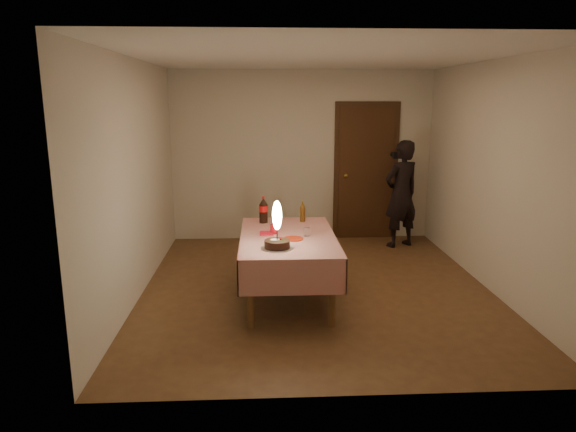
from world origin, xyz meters
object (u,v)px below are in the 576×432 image
object	(u,v)px
clear_cup	(307,232)
cola_bottle	(263,210)
amber_bottle_left	(278,212)
photographer	(401,194)
red_plate	(293,239)
amber_bottle_right	(303,212)
red_cup	(274,229)
dining_table	(288,244)
birthday_cake	(277,236)

from	to	relation	value
clear_cup	cola_bottle	distance (m)	0.79
amber_bottle_left	photographer	size ratio (longest dim) A/B	0.16
red_plate	amber_bottle_left	bearing A→B (deg)	99.53
amber_bottle_right	photographer	bearing A→B (deg)	41.28
red_plate	red_cup	distance (m)	0.31
red_plate	amber_bottle_right	world-z (taller)	amber_bottle_right
dining_table	red_cup	bearing A→B (deg)	149.57
dining_table	amber_bottle_left	distance (m)	0.70
red_plate	clear_cup	bearing A→B (deg)	37.45
dining_table	amber_bottle_right	bearing A→B (deg)	71.60
dining_table	photographer	xyz separation A→B (m)	(1.78, 2.01, 0.17)
clear_cup	photographer	bearing A→B (deg)	52.34
cola_bottle	amber_bottle_left	size ratio (longest dim) A/B	1.25
dining_table	cola_bottle	xyz separation A→B (m)	(-0.26, 0.60, 0.25)
red_plate	photographer	size ratio (longest dim) A/B	0.14
red_plate	birthday_cake	bearing A→B (deg)	-117.94
cola_bottle	red_cup	bearing A→B (deg)	-77.55
cola_bottle	amber_bottle_left	world-z (taller)	cola_bottle
dining_table	birthday_cake	xyz separation A→B (m)	(-0.13, -0.48, 0.23)
dining_table	red_plate	world-z (taller)	red_plate
amber_bottle_right	photographer	size ratio (longest dim) A/B	0.16
dining_table	photographer	distance (m)	2.69
cola_bottle	clear_cup	bearing A→B (deg)	-53.57
amber_bottle_right	birthday_cake	bearing A→B (deg)	-106.89
dining_table	birthday_cake	world-z (taller)	birthday_cake
red_plate	photographer	distance (m)	2.77
red_cup	clear_cup	xyz separation A→B (m)	(0.35, -0.12, -0.01)
birthday_cake	photographer	size ratio (longest dim) A/B	0.30
dining_table	clear_cup	size ratio (longest dim) A/B	19.11
red_plate	red_cup	bearing A→B (deg)	128.79
dining_table	red_plate	xyz separation A→B (m)	(0.05, -0.15, 0.10)
birthday_cake	cola_bottle	size ratio (longest dim) A/B	1.50
birthday_cake	cola_bottle	bearing A→B (deg)	96.83
birthday_cake	amber_bottle_right	bearing A→B (deg)	73.11
clear_cup	amber_bottle_left	size ratio (longest dim) A/B	0.35
dining_table	amber_bottle_right	world-z (taller)	amber_bottle_right
amber_bottle_left	amber_bottle_right	xyz separation A→B (m)	(0.30, -0.03, 0.00)
birthday_cake	red_cup	xyz separation A→B (m)	(-0.02, 0.57, -0.08)
dining_table	red_cup	xyz separation A→B (m)	(-0.15, 0.09, 0.15)
birthday_cake	red_plate	world-z (taller)	birthday_cake
cola_bottle	amber_bottle_right	xyz separation A→B (m)	(0.47, 0.03, -0.03)
clear_cup	amber_bottle_right	xyz separation A→B (m)	(0.00, 0.66, 0.07)
red_cup	birthday_cake	bearing A→B (deg)	-88.35
amber_bottle_right	dining_table	bearing A→B (deg)	-108.40
cola_bottle	amber_bottle_left	bearing A→B (deg)	19.70
amber_bottle_left	photographer	xyz separation A→B (m)	(1.87, 1.35, -0.05)
red_cup	amber_bottle_left	bearing A→B (deg)	84.49
dining_table	cola_bottle	distance (m)	0.70
birthday_cake	photographer	world-z (taller)	photographer
dining_table	birthday_cake	size ratio (longest dim) A/B	3.61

